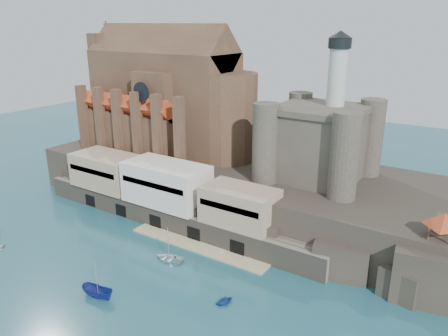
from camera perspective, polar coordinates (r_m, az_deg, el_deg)
ground at (r=74.74m, az=-13.39°, el=-15.15°), size 300.00×300.00×0.00m
promontory at (r=100.01m, az=2.81°, el=-2.49°), size 100.00×36.00×10.00m
quay at (r=92.82m, az=-7.72°, el=-3.61°), size 70.00×12.00×13.05m
church at (r=110.94m, az=-7.17°, el=8.73°), size 47.00×25.93×30.51m
castle_keep at (r=90.65m, az=12.38°, el=3.74°), size 21.20×21.20×29.30m
rock_outcrop at (r=76.53m, az=25.83°, el=-12.27°), size 14.50×10.50×8.70m
pavilion at (r=72.88m, az=26.81°, el=-6.28°), size 6.40×6.40×5.40m
boat_2 at (r=73.81m, az=-16.09°, el=-15.88°), size 2.50×2.45×5.91m
boat_6 at (r=81.22m, az=-7.19°, el=-11.79°), size 1.61×4.17×5.69m
boat_7 at (r=69.84m, az=0.05°, el=-17.25°), size 3.07×2.46×3.09m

